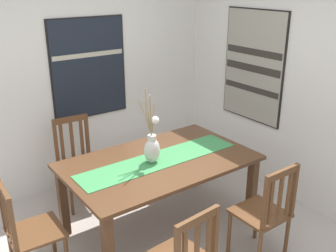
% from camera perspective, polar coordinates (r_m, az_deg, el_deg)
% --- Properties ---
extents(wall_back, '(6.40, 0.12, 2.70)m').
position_cam_1_polar(wall_back, '(4.64, -14.07, 7.25)').
color(wall_back, silver).
rests_on(wall_back, ground_plane).
extents(wall_side, '(0.12, 6.40, 2.70)m').
position_cam_1_polar(wall_side, '(4.36, 19.94, 5.78)').
color(wall_side, silver).
rests_on(wall_side, ground_plane).
extents(dining_table, '(1.80, 1.09, 0.76)m').
position_cam_1_polar(dining_table, '(3.79, -1.26, -6.33)').
color(dining_table, '#51331E').
rests_on(dining_table, ground_plane).
extents(table_runner, '(1.65, 0.36, 0.01)m').
position_cam_1_polar(table_runner, '(3.74, -1.27, -4.95)').
color(table_runner, '#388447').
rests_on(table_runner, dining_table).
extents(centerpiece_vase, '(0.17, 0.16, 0.73)m').
position_cam_1_polar(centerpiece_vase, '(3.62, -2.34, -3.12)').
color(centerpiece_vase, silver).
rests_on(centerpiece_vase, dining_table).
extents(chair_0, '(0.44, 0.44, 0.93)m').
position_cam_1_polar(chair_0, '(3.45, -19.85, -14.22)').
color(chair_0, brown).
rests_on(chair_0, ground_plane).
extents(chair_1, '(0.45, 0.45, 0.98)m').
position_cam_1_polar(chair_1, '(4.44, -13.09, -5.03)').
color(chair_1, brown).
rests_on(chair_1, ground_plane).
extents(chair_2, '(0.42, 0.42, 0.96)m').
position_cam_1_polar(chair_2, '(3.57, 14.05, -12.14)').
color(chair_2, brown).
rests_on(chair_2, ground_plane).
extents(painting_on_back_wall, '(0.92, 0.05, 1.16)m').
position_cam_1_polar(painting_on_back_wall, '(4.64, -11.52, 8.31)').
color(painting_on_back_wall, black).
extents(painting_on_side_wall, '(0.05, 0.89, 1.30)m').
position_cam_1_polar(painting_on_side_wall, '(4.72, 12.41, 8.54)').
color(painting_on_side_wall, black).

